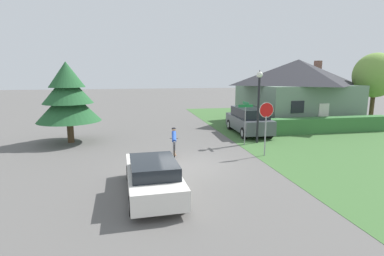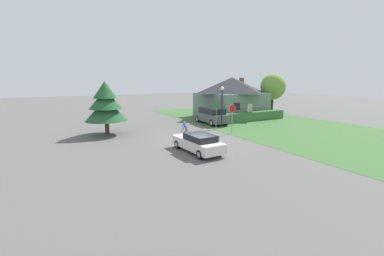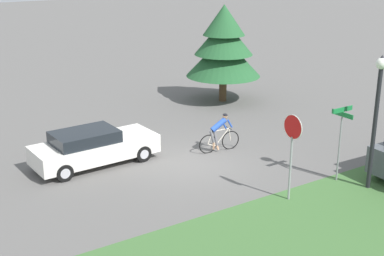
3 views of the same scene
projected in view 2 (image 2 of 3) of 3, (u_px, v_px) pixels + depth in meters
ground_plane at (198, 140)px, 21.94m from camera, size 140.00×140.00×0.00m
grass_verge_right at (266, 123)px, 30.96m from camera, size 16.00×36.00×0.01m
cottage_house at (232, 96)px, 36.01m from camera, size 9.78×8.34×5.43m
hedge_row at (248, 117)px, 31.92m from camera, size 11.33×0.90×1.12m
sedan_left_lane at (198, 143)px, 18.32m from camera, size 1.95×4.66×1.36m
cyclist at (185, 129)px, 23.01m from camera, size 0.44×1.78×1.53m
parked_suv_right at (211, 116)px, 30.14m from camera, size 2.22×5.00×1.87m
stop_sign at (232, 113)px, 24.42m from camera, size 0.78×0.07×2.82m
street_lamp at (222, 100)px, 27.05m from camera, size 0.37×0.37×4.47m
street_name_sign at (216, 112)px, 26.43m from camera, size 0.90×0.90×2.62m
conifer_tall_near at (106, 104)px, 23.69m from camera, size 3.83×3.83×4.99m
deciduous_tree_right at (273, 87)px, 37.42m from camera, size 3.57×3.57×5.98m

